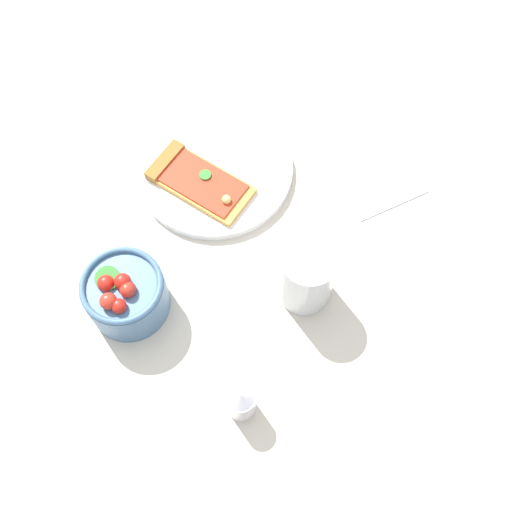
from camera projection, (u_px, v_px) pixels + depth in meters
The scene contains 7 objects.
ground_plane at pixel (219, 200), 0.90m from camera, with size 2.40×2.40×0.00m, color beige.
plate at pixel (217, 169), 0.91m from camera, with size 0.23×0.23×0.01m, color white.
pizza_slice_main at pixel (195, 180), 0.89m from camera, with size 0.16×0.15×0.02m.
salad_bowl at pixel (125, 294), 0.79m from camera, with size 0.11×0.11×0.09m.
soda_glass at pixel (306, 277), 0.80m from camera, with size 0.07×0.07×0.10m.
paper_napkin at pixel (377, 179), 0.91m from camera, with size 0.11×0.10×0.00m, color white.
pepper_shaker at pixel (241, 402), 0.74m from camera, with size 0.04×0.04×0.07m.
Camera 1 is at (0.01, 0.46, 0.78)m, focal length 43.35 mm.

